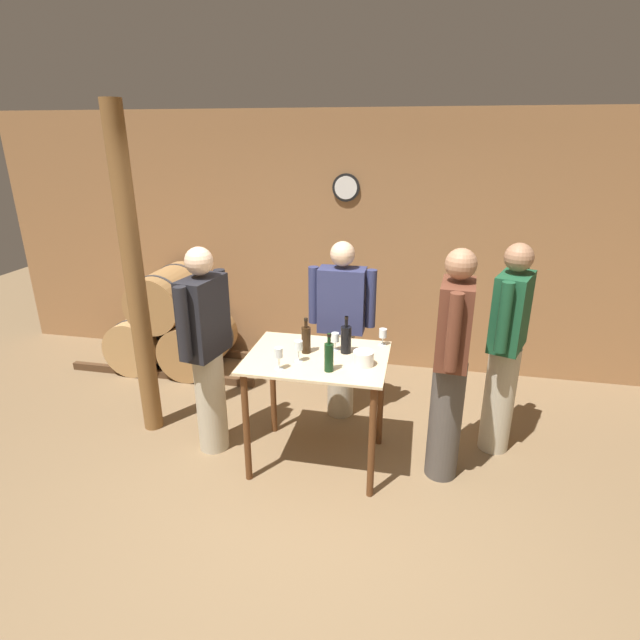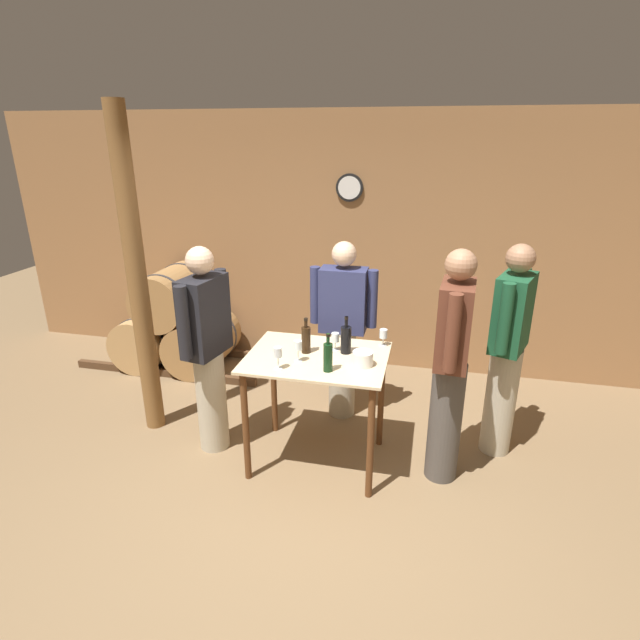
% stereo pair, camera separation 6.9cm
% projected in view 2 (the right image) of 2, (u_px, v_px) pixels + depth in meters
% --- Properties ---
extents(ground_plane, '(14.00, 14.00, 0.00)m').
position_uv_depth(ground_plane, '(306.00, 526.00, 3.33)').
color(ground_plane, brown).
extents(back_wall, '(8.40, 0.08, 2.70)m').
position_uv_depth(back_wall, '(367.00, 245.00, 5.27)').
color(back_wall, '#996B42').
rests_on(back_wall, ground_plane).
extents(barrel_rack, '(2.09, 0.80, 1.12)m').
position_uv_depth(barrel_rack, '(175.00, 326.00, 5.53)').
color(barrel_rack, '#4C331E').
rests_on(barrel_rack, ground_plane).
extents(tasting_table, '(1.04, 0.79, 0.91)m').
position_uv_depth(tasting_table, '(317.00, 377.00, 3.75)').
color(tasting_table, beige).
rests_on(tasting_table, ground_plane).
extents(wooden_post, '(0.16, 0.16, 2.70)m').
position_uv_depth(wooden_post, '(137.00, 280.00, 4.03)').
color(wooden_post, brown).
rests_on(wooden_post, ground_plane).
extents(wine_bottle_far_left, '(0.07, 0.07, 0.28)m').
position_uv_depth(wine_bottle_far_left, '(306.00, 339.00, 3.72)').
color(wine_bottle_far_left, black).
rests_on(wine_bottle_far_left, tasting_table).
extents(wine_bottle_left, '(0.07, 0.07, 0.28)m').
position_uv_depth(wine_bottle_left, '(328.00, 356.00, 3.42)').
color(wine_bottle_left, black).
rests_on(wine_bottle_left, tasting_table).
extents(wine_bottle_center, '(0.08, 0.08, 0.29)m').
position_uv_depth(wine_bottle_center, '(346.00, 339.00, 3.71)').
color(wine_bottle_center, black).
rests_on(wine_bottle_center, tasting_table).
extents(wine_glass_near_left, '(0.06, 0.06, 0.16)m').
position_uv_depth(wine_glass_near_left, '(278.00, 353.00, 3.45)').
color(wine_glass_near_left, silver).
rests_on(wine_glass_near_left, tasting_table).
extents(wine_glass_near_center, '(0.06, 0.06, 0.16)m').
position_uv_depth(wine_glass_near_center, '(298.00, 346.00, 3.57)').
color(wine_glass_near_center, silver).
rests_on(wine_glass_near_center, tasting_table).
extents(wine_glass_near_right, '(0.06, 0.06, 0.14)m').
position_uv_depth(wine_glass_near_right, '(335.00, 338.00, 3.76)').
color(wine_glass_near_right, silver).
rests_on(wine_glass_near_right, tasting_table).
extents(wine_glass_far_side, '(0.06, 0.06, 0.13)m').
position_uv_depth(wine_glass_far_side, '(383.00, 334.00, 3.85)').
color(wine_glass_far_side, silver).
rests_on(wine_glass_far_side, tasting_table).
extents(ice_bucket, '(0.15, 0.15, 0.11)m').
position_uv_depth(ice_bucket, '(363.00, 359.00, 3.53)').
color(ice_bucket, white).
rests_on(ice_bucket, tasting_table).
extents(person_host, '(0.59, 0.24, 1.62)m').
position_uv_depth(person_host, '(343.00, 328.00, 4.39)').
color(person_host, '#B7AD93').
rests_on(person_host, ground_plane).
extents(person_visitor_with_scarf, '(0.25, 0.59, 1.76)m').
position_uv_depth(person_visitor_with_scarf, '(451.00, 364.00, 3.51)').
color(person_visitor_with_scarf, '#4C4742').
rests_on(person_visitor_with_scarf, ground_plane).
extents(person_visitor_bearded, '(0.34, 0.56, 1.72)m').
position_uv_depth(person_visitor_bearded, '(508.00, 348.00, 3.83)').
color(person_visitor_bearded, '#B7AD93').
rests_on(person_visitor_bearded, ground_plane).
extents(person_visitor_near_door, '(0.29, 0.58, 1.69)m').
position_uv_depth(person_visitor_near_door, '(207.00, 347.00, 3.88)').
color(person_visitor_near_door, '#B7AD93').
rests_on(person_visitor_near_door, ground_plane).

